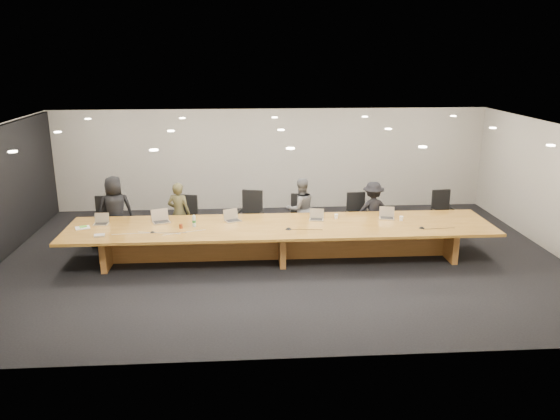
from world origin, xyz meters
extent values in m
plane|color=black|center=(0.00, 0.00, 0.00)|extent=(12.00, 12.00, 0.00)
cube|color=beige|center=(0.00, 4.00, 1.40)|extent=(12.00, 0.02, 2.80)
cube|color=brown|center=(0.00, 0.00, 0.72)|extent=(9.00, 1.80, 0.06)
cube|color=brown|center=(0.00, 0.00, 0.34)|extent=(7.65, 0.15, 0.69)
cube|color=brown|center=(-3.60, 0.00, 0.34)|extent=(0.12, 1.26, 0.69)
cube|color=brown|center=(0.00, 0.00, 0.34)|extent=(0.12, 1.26, 0.69)
cube|color=brown|center=(3.60, 0.00, 0.34)|extent=(0.12, 1.26, 0.69)
imported|color=black|center=(-3.71, 1.20, 0.80)|extent=(0.90, 0.72, 1.60)
imported|color=#3C3920|center=(-2.27, 1.13, 0.73)|extent=(0.60, 0.47, 1.45)
imported|color=#515153|center=(0.55, 1.27, 0.74)|extent=(0.84, 0.73, 1.47)
imported|color=black|center=(2.25, 1.17, 0.69)|extent=(0.93, 0.58, 1.38)
cylinder|color=silver|center=(-1.83, 0.02, 0.87)|extent=(0.09, 0.09, 0.24)
cylinder|color=maroon|center=(-2.09, -0.07, 0.80)|extent=(0.10, 0.10, 0.09)
cone|color=white|center=(1.25, 0.40, 0.80)|extent=(0.11, 0.11, 0.10)
cone|color=white|center=(2.64, 0.15, 0.80)|extent=(0.10, 0.10, 0.10)
cube|color=silver|center=(-4.14, 0.09, 0.76)|extent=(0.35, 0.31, 0.02)
cube|color=#55B731|center=(-4.13, 0.11, 0.78)|extent=(0.16, 0.13, 0.02)
cube|color=#B1B0B5|center=(-3.66, -0.46, 0.77)|extent=(0.23, 0.19, 0.03)
cone|color=black|center=(-2.64, -0.30, 0.76)|extent=(0.14, 0.14, 0.03)
cone|color=black|center=(0.14, -0.28, 0.77)|extent=(0.16, 0.16, 0.03)
cone|color=black|center=(2.91, -0.40, 0.77)|extent=(0.14, 0.14, 0.03)
camera|label=1|loc=(-0.77, -10.98, 4.28)|focal=35.00mm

